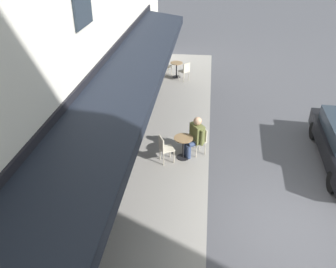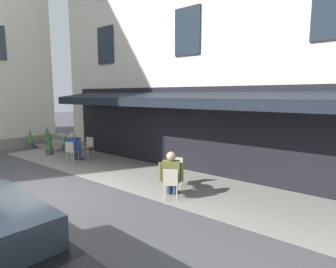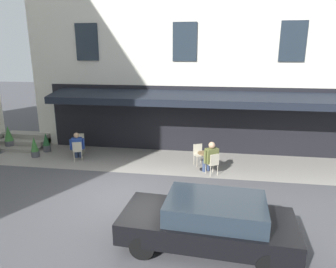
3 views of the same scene
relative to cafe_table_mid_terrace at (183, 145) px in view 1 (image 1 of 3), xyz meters
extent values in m
plane|color=#4C4C51|center=(2.80, 2.63, -0.49)|extent=(70.00, 70.00, 0.00)
cube|color=gray|center=(-0.45, -0.77, -0.49)|extent=(20.50, 3.20, 0.01)
cube|color=black|center=(-0.20, -2.34, 1.11)|extent=(16.00, 0.06, 3.20)
cube|color=black|center=(-0.20, -1.52, 2.36)|extent=(15.00, 1.70, 0.36)
cube|color=black|center=(-0.20, -0.69, 2.13)|extent=(15.00, 0.04, 0.28)
cylinder|color=black|center=(0.00, 0.00, -0.48)|extent=(0.40, 0.40, 0.03)
cylinder|color=black|center=(0.00, 0.00, -0.13)|extent=(0.06, 0.06, 0.72)
cylinder|color=#99754C|center=(0.00, 0.00, 0.24)|extent=(0.60, 0.60, 0.03)
cylinder|color=beige|center=(-0.35, 0.22, -0.27)|extent=(0.03, 0.03, 0.45)
cylinder|color=beige|center=(-0.07, 0.41, -0.27)|extent=(0.03, 0.03, 0.45)
cylinder|color=beige|center=(-0.54, 0.50, -0.27)|extent=(0.03, 0.03, 0.45)
cylinder|color=beige|center=(-0.26, 0.69, -0.27)|extent=(0.03, 0.03, 0.45)
cube|color=beige|center=(-0.31, 0.46, -0.02)|extent=(0.56, 0.56, 0.04)
cube|color=beige|center=(-0.41, 0.61, 0.21)|extent=(0.35, 0.26, 0.42)
cylinder|color=beige|center=(0.32, -0.26, -0.27)|extent=(0.03, 0.03, 0.45)
cylinder|color=beige|center=(0.02, -0.42, -0.27)|extent=(0.03, 0.03, 0.45)
cylinder|color=beige|center=(0.48, -0.56, -0.27)|extent=(0.03, 0.03, 0.45)
cylinder|color=beige|center=(0.18, -0.72, -0.27)|extent=(0.03, 0.03, 0.45)
cube|color=beige|center=(0.25, -0.49, -0.02)|extent=(0.54, 0.54, 0.04)
cube|color=beige|center=(0.33, -0.65, 0.21)|extent=(0.37, 0.22, 0.42)
cylinder|color=black|center=(-7.01, -0.89, -0.48)|extent=(0.40, 0.40, 0.03)
cylinder|color=black|center=(-7.01, -0.89, -0.13)|extent=(0.06, 0.06, 0.72)
cylinder|color=#99754C|center=(-7.01, -0.89, 0.24)|extent=(0.60, 0.60, 0.03)
cylinder|color=beige|center=(-6.87, -0.49, -0.27)|extent=(0.03, 0.03, 0.45)
cylinder|color=beige|center=(-6.62, -0.73, -0.27)|extent=(0.03, 0.03, 0.45)
cylinder|color=beige|center=(-6.64, -0.25, -0.27)|extent=(0.03, 0.03, 0.45)
cylinder|color=beige|center=(-6.39, -0.48, -0.27)|extent=(0.03, 0.03, 0.45)
cube|color=beige|center=(-6.63, -0.49, -0.02)|extent=(0.57, 0.57, 0.04)
cube|color=beige|center=(-6.51, -0.36, 0.21)|extent=(0.32, 0.30, 0.42)
cylinder|color=beige|center=(-7.00, -1.30, -0.27)|extent=(0.03, 0.03, 0.45)
cylinder|color=beige|center=(-7.31, -1.17, -0.27)|extent=(0.03, 0.03, 0.45)
cylinder|color=beige|center=(-7.13, -1.62, -0.27)|extent=(0.03, 0.03, 0.45)
cylinder|color=beige|center=(-7.44, -1.49, -0.27)|extent=(0.03, 0.03, 0.45)
cube|color=beige|center=(-7.22, -1.39, -0.02)|extent=(0.52, 0.52, 0.04)
cube|color=beige|center=(-7.29, -1.56, 0.21)|extent=(0.39, 0.19, 0.42)
cylinder|color=navy|center=(-0.16, 0.06, -0.26)|extent=(0.16, 0.16, 0.47)
cylinder|color=navy|center=(-0.26, 0.21, 0.00)|extent=(0.33, 0.38, 0.17)
cylinder|color=navy|center=(0.00, 0.17, -0.26)|extent=(0.16, 0.16, 0.47)
cylinder|color=navy|center=(-0.10, 0.32, 0.00)|extent=(0.33, 0.38, 0.17)
cube|color=olive|center=(-0.27, 0.41, 0.30)|extent=(0.56, 0.51, 0.60)
sphere|color=tan|center=(-0.27, 0.41, 0.72)|extent=(0.26, 0.26, 0.26)
cylinder|color=olive|center=(-0.52, 0.24, 0.28)|extent=(0.11, 0.11, 0.53)
cylinder|color=olive|center=(-0.03, 0.57, 0.28)|extent=(0.11, 0.11, 0.53)
cylinder|color=black|center=(1.16, 4.26, -0.19)|extent=(0.60, 0.20, 0.60)
cylinder|color=black|center=(-1.74, 4.44, -0.19)|extent=(0.60, 0.20, 0.60)
camera|label=1|loc=(9.18, 0.59, 5.82)|focal=37.02mm
camera|label=2|loc=(-4.91, 6.32, 2.42)|focal=29.64mm
camera|label=3|loc=(-0.31, 11.96, 4.34)|focal=32.52mm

